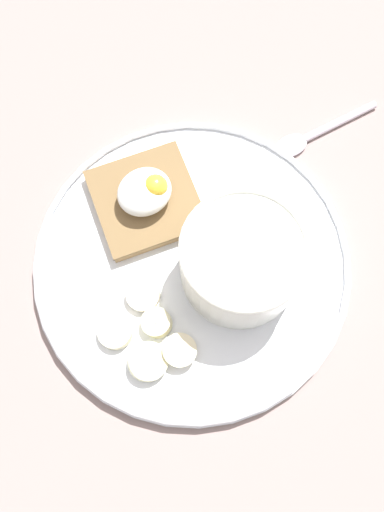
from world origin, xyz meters
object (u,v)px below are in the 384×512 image
at_px(banana_slice_left, 148,362).
at_px(banana_slice_inner, 180,350).
at_px(oatmeal_bowl, 242,261).
at_px(spoon, 313,135).
at_px(banana_slice_front, 157,323).
at_px(toast_slice, 146,201).
at_px(banana_slice_right, 115,332).
at_px(poached_egg, 146,191).
at_px(banana_slice_back, 144,296).

distance_m(banana_slice_left, banana_slice_inner, 0.03).
relative_size(oatmeal_bowl, spoon, 0.91).
distance_m(banana_slice_front, banana_slice_left, 0.04).
bearing_deg(toast_slice, spoon, -10.95).
distance_m(oatmeal_bowl, banana_slice_right, 0.13).
bearing_deg(banana_slice_right, banana_slice_left, -77.66).
height_order(oatmeal_bowl, banana_slice_front, oatmeal_bowl).
bearing_deg(spoon, banana_slice_inner, -157.53).
relative_size(poached_egg, banana_slice_right, 1.20).
xyz_separation_m(poached_egg, spoon, (0.19, -0.04, -0.04)).
bearing_deg(banana_slice_front, poached_egg, 59.13).
relative_size(banana_slice_right, banana_slice_inner, 1.07).
distance_m(poached_egg, spoon, 0.19).
height_order(poached_egg, banana_slice_left, poached_egg).
relative_size(poached_egg, spoon, 0.43).
bearing_deg(banana_slice_inner, spoon, 22.47).
relative_size(banana_slice_left, banana_slice_back, 1.13).
relative_size(banana_slice_front, banana_slice_left, 0.78).
xyz_separation_m(banana_slice_front, banana_slice_right, (-0.04, 0.02, -0.00)).
height_order(banana_slice_left, spoon, banana_slice_left).
relative_size(banana_slice_left, spoon, 0.41).
relative_size(poached_egg, banana_slice_inner, 1.29).
distance_m(toast_slice, banana_slice_back, 0.10).
bearing_deg(banana_slice_right, toast_slice, 42.93).
relative_size(toast_slice, spoon, 0.97).
relative_size(poached_egg, banana_slice_left, 1.06).
bearing_deg(banana_slice_back, banana_slice_inner, -92.73).
xyz_separation_m(toast_slice, banana_slice_front, (-0.06, -0.11, -0.00)).
xyz_separation_m(banana_slice_front, spoon, (0.25, 0.07, -0.01)).
xyz_separation_m(banana_slice_left, banana_slice_back, (0.03, 0.05, -0.00)).
distance_m(banana_slice_inner, spoon, 0.27).
xyz_separation_m(oatmeal_bowl, banana_slice_front, (-0.09, 0.00, -0.03)).
distance_m(banana_slice_right, spoon, 0.29).
relative_size(banana_slice_back, banana_slice_inner, 1.07).
xyz_separation_m(banana_slice_front, banana_slice_inner, (0.00, -0.03, 0.00)).
relative_size(toast_slice, banana_slice_right, 2.70).
relative_size(banana_slice_back, spoon, 0.36).
height_order(toast_slice, banana_slice_inner, banana_slice_inner).
height_order(banana_slice_right, spoon, banana_slice_right).
height_order(poached_egg, spoon, poached_egg).
xyz_separation_m(toast_slice, banana_slice_right, (-0.10, -0.09, -0.00)).
bearing_deg(toast_slice, banana_slice_front, -120.11).
bearing_deg(oatmeal_bowl, banana_slice_inner, -162.60).
height_order(toast_slice, banana_slice_back, same).
relative_size(oatmeal_bowl, banana_slice_right, 2.53).
bearing_deg(banana_slice_left, banana_slice_back, 58.48).
relative_size(toast_slice, banana_slice_inner, 2.90).
bearing_deg(banana_slice_inner, banana_slice_front, 93.79).
bearing_deg(banana_slice_front, spoon, 15.52).
distance_m(banana_slice_left, banana_slice_back, 0.06).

